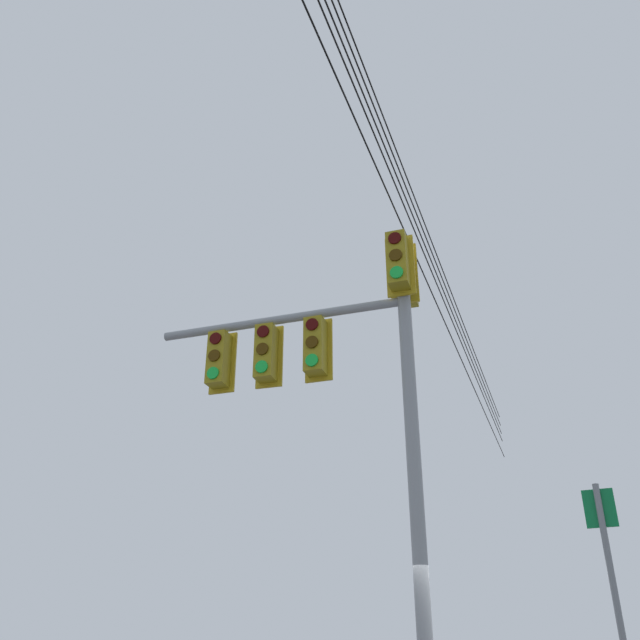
{
  "coord_description": "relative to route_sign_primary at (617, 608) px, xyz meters",
  "views": [
    {
      "loc": [
        -0.37,
        -9.95,
        1.45
      ],
      "look_at": [
        -2.32,
        -0.56,
        6.2
      ],
      "focal_mm": 38.3,
      "sensor_mm": 36.0,
      "label": 1
    }
  ],
  "objects": [
    {
      "name": "signal_mast_assembly",
      "position": [
        -3.04,
        1.32,
        3.42
      ],
      "size": [
        4.31,
        1.06,
        7.38
      ],
      "color": "gray",
      "rests_on": "ground"
    },
    {
      "name": "route_sign_primary",
      "position": [
        0.0,
        0.0,
        0.0
      ],
      "size": [
        0.33,
        0.13,
        3.17
      ],
      "color": "slate",
      "rests_on": "ground"
    },
    {
      "name": "overhead_wire_span",
      "position": [
        -1.87,
        2.53,
        6.77
      ],
      "size": [
        4.1,
        29.42,
        1.82
      ],
      "color": "black"
    }
  ]
}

